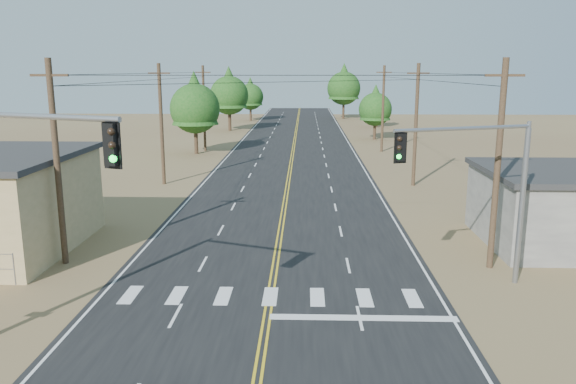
{
  "coord_description": "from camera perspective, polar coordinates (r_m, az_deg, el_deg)",
  "views": [
    {
      "loc": [
        1.44,
        -14.3,
        9.42
      ],
      "look_at": [
        0.6,
        12.94,
        3.5
      ],
      "focal_mm": 35.0,
      "sensor_mm": 36.0,
      "label": 1
    }
  ],
  "objects": [
    {
      "name": "utility_pole_left_near",
      "position": [
        29.21,
        -22.43,
        2.85
      ],
      "size": [
        1.8,
        0.3,
        10.0
      ],
      "color": "#4C3826",
      "rests_on": "ground"
    },
    {
      "name": "utility_pole_right_near",
      "position": [
        28.15,
        20.53,
        2.68
      ],
      "size": [
        1.8,
        0.3,
        10.0
      ],
      "color": "#4C3826",
      "rests_on": "ground"
    },
    {
      "name": "road",
      "position": [
        45.32,
        -0.1,
        0.27
      ],
      "size": [
        15.0,
        200.0,
        0.02
      ],
      "primitive_type": "cube",
      "color": "black",
      "rests_on": "ground"
    },
    {
      "name": "tree_left_near",
      "position": [
        65.16,
        -9.45,
        8.87
      ],
      "size": [
        5.64,
        5.64,
        9.4
      ],
      "color": "#3F2D1E",
      "rests_on": "ground"
    },
    {
      "name": "tree_left_far",
      "position": [
        108.11,
        -3.85,
        9.9
      ],
      "size": [
        4.93,
        4.93,
        8.22
      ],
      "color": "#3F2D1E",
      "rests_on": "ground"
    },
    {
      "name": "tree_left_mid",
      "position": [
        90.23,
        -6.0,
        10.14
      ],
      "size": [
        6.07,
        6.07,
        10.12
      ],
      "color": "#3F2D1E",
      "rests_on": "ground"
    },
    {
      "name": "tree_right_far",
      "position": [
        112.71,
        5.7,
        10.78
      ],
      "size": [
        6.51,
        6.51,
        10.84
      ],
      "color": "#3F2D1E",
      "rests_on": "ground"
    },
    {
      "name": "utility_pole_left_mid",
      "position": [
        48.01,
        -12.74,
        6.81
      ],
      "size": [
        1.8,
        0.3,
        10.0
      ],
      "color": "#4C3826",
      "rests_on": "ground"
    },
    {
      "name": "utility_pole_right_mid",
      "position": [
        47.38,
        12.86,
        6.74
      ],
      "size": [
        1.8,
        0.3,
        10.0
      ],
      "color": "#4C3826",
      "rests_on": "ground"
    },
    {
      "name": "tree_right_mid",
      "position": [
        96.68,
        9.03,
        8.83
      ],
      "size": [
        3.83,
        3.83,
        6.38
      ],
      "color": "#3F2D1E",
      "rests_on": "ground"
    },
    {
      "name": "signal_mast_left",
      "position": [
        20.47,
        -26.29,
        0.1
      ],
      "size": [
        6.16,
        2.55,
        8.26
      ],
      "rotation": [
        0.0,
        0.0,
        -0.36
      ],
      "color": "gray",
      "rests_on": "ground"
    },
    {
      "name": "tree_right_near",
      "position": [
        78.94,
        8.87,
        8.64
      ],
      "size": [
        4.56,
        4.56,
        7.59
      ],
      "color": "#3F2D1E",
      "rests_on": "ground"
    },
    {
      "name": "utility_pole_right_far",
      "position": [
        67.06,
        9.62,
        8.41
      ],
      "size": [
        1.8,
        0.3,
        10.0
      ],
      "color": "#4C3826",
      "rests_on": "ground"
    },
    {
      "name": "utility_pole_left_far",
      "position": [
        67.51,
        -8.53,
        8.47
      ],
      "size": [
        1.8,
        0.3,
        10.0
      ],
      "color": "#4C3826",
      "rests_on": "ground"
    },
    {
      "name": "signal_mast_right",
      "position": [
        25.27,
        19.6,
        1.41
      ],
      "size": [
        6.23,
        2.52,
        7.3
      ],
      "rotation": [
        0.0,
        0.0,
        0.35
      ],
      "color": "gray",
      "rests_on": "ground"
    }
  ]
}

